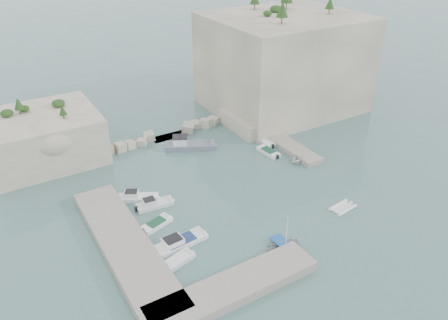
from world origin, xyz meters
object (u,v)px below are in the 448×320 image
motorboat_d (181,244)px  tender_east_c (264,142)px  motorboat_e (179,262)px  work_boat (190,148)px  motorboat_c (157,226)px  inflatable_dinghy (342,209)px  tender_east_a (298,162)px  motorboat_a (138,199)px  rowboat (285,249)px  motorboat_b (155,206)px  tender_east_d (254,136)px  tender_east_b (268,153)px

motorboat_d → tender_east_c: motorboat_d is taller
motorboat_e → motorboat_d: bearing=47.0°
work_boat → motorboat_c: bearing=-102.1°
inflatable_dinghy → tender_east_a: (2.81, 12.21, 0.00)m
motorboat_a → rowboat: (10.52, -17.51, 0.00)m
motorboat_a → motorboat_e: (-0.50, -13.28, 0.00)m
motorboat_d → rowboat: 11.75m
motorboat_e → tender_east_c: (24.07, 18.02, 0.00)m
motorboat_a → tender_east_a: tender_east_a is taller
motorboat_b → tender_east_c: bearing=23.6°
motorboat_e → work_boat: (12.85, 22.44, 0.00)m
rowboat → tender_east_d: bearing=-28.4°
tender_east_a → motorboat_b: bearing=70.0°
motorboat_e → inflatable_dinghy: bearing=-19.4°
tender_east_c → inflatable_dinghy: bearing=173.6°
motorboat_b → tender_east_b: bearing=16.2°
tender_east_d → work_boat: bearing=78.3°
motorboat_a → motorboat_c: (-0.13, -6.32, 0.00)m
rowboat → tender_east_a: size_ratio=1.33×
rowboat → motorboat_c: bearing=42.5°
motorboat_b → work_boat: work_boat is taller
motorboat_b → tender_east_b: 21.01m
motorboat_a → motorboat_d: size_ratio=0.83×
motorboat_d → tender_east_c: (22.71, 15.56, 0.00)m
motorboat_c → tender_east_c: (23.70, 11.07, 0.00)m
tender_east_b → tender_east_d: 6.41m
tender_east_c → tender_east_d: tender_east_d is taller
inflatable_dinghy → tender_east_b: (0.57, 16.66, 0.00)m
motorboat_d → work_boat: bearing=55.3°
tender_east_b → tender_east_a: bearing=-158.2°
motorboat_a → motorboat_d: 10.85m
rowboat → tender_east_a: tender_east_a is taller
inflatable_dinghy → tender_east_a: 12.53m
rowboat → tender_east_c: rowboat is taller
motorboat_c → tender_east_b: 23.38m
motorboat_c → work_boat: (12.48, 15.48, 0.00)m
tender_east_c → tender_east_d: size_ratio=1.18×
motorboat_b → rowboat: motorboat_b is taller
motorboat_b → motorboat_c: bearing=-105.2°
rowboat → tender_east_d: tender_east_d is taller
motorboat_a → tender_east_c: 24.04m
motorboat_c → motorboat_d: bearing=-95.3°
motorboat_d → motorboat_b: bearing=82.1°
motorboat_a → tender_east_d: (23.49, 7.61, 0.00)m
motorboat_d → tender_east_a: (23.32, 7.75, 0.00)m
rowboat → tender_east_a: 19.88m
motorboat_d → rowboat: bearing=-39.5°
tender_east_d → work_boat: 11.24m
motorboat_c → motorboat_b: bearing=51.6°
motorboat_c → tender_east_b: size_ratio=0.95×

